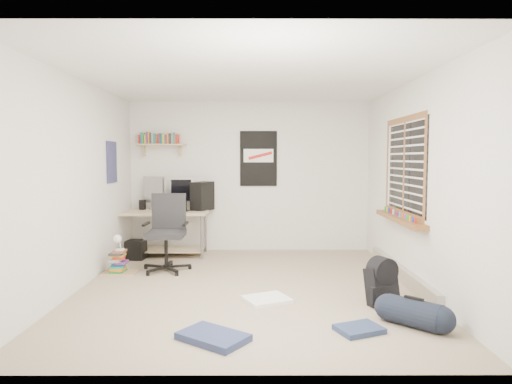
{
  "coord_description": "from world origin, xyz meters",
  "views": [
    {
      "loc": [
        0.09,
        -5.42,
        1.56
      ],
      "look_at": [
        0.1,
        0.46,
        1.12
      ],
      "focal_mm": 32.0,
      "sensor_mm": 36.0,
      "label": 1
    }
  ],
  "objects_px": {
    "duffel_bag": "(414,312)",
    "book_stack": "(119,262)",
    "office_chair": "(166,236)",
    "backpack": "(382,287)",
    "desk": "(159,233)"
  },
  "relations": [
    {
      "from": "duffel_bag",
      "to": "book_stack",
      "type": "distance_m",
      "value": 3.85
    },
    {
      "from": "office_chair",
      "to": "backpack",
      "type": "xyz_separation_m",
      "value": [
        2.57,
        -1.48,
        -0.29
      ]
    },
    {
      "from": "office_chair",
      "to": "duffel_bag",
      "type": "xyz_separation_m",
      "value": [
        2.69,
        -2.11,
        -0.35
      ]
    },
    {
      "from": "backpack",
      "to": "book_stack",
      "type": "height_order",
      "value": "backpack"
    },
    {
      "from": "office_chair",
      "to": "duffel_bag",
      "type": "height_order",
      "value": "office_chair"
    },
    {
      "from": "book_stack",
      "to": "desk",
      "type": "bearing_deg",
      "value": 74.66
    },
    {
      "from": "backpack",
      "to": "book_stack",
      "type": "distance_m",
      "value": 3.46
    },
    {
      "from": "backpack",
      "to": "duffel_bag",
      "type": "xyz_separation_m",
      "value": [
        0.12,
        -0.63,
        -0.06
      ]
    },
    {
      "from": "book_stack",
      "to": "duffel_bag",
      "type": "bearing_deg",
      "value": -30.92
    },
    {
      "from": "backpack",
      "to": "office_chair",
      "type": "bearing_deg",
      "value": 126.08
    },
    {
      "from": "office_chair",
      "to": "duffel_bag",
      "type": "bearing_deg",
      "value": -37.4
    },
    {
      "from": "duffel_bag",
      "to": "book_stack",
      "type": "xyz_separation_m",
      "value": [
        -3.3,
        1.98,
        0.01
      ]
    },
    {
      "from": "duffel_bag",
      "to": "desk",
      "type": "bearing_deg",
      "value": 177.17
    },
    {
      "from": "backpack",
      "to": "duffel_bag",
      "type": "distance_m",
      "value": 0.64
    },
    {
      "from": "office_chair",
      "to": "book_stack",
      "type": "bearing_deg",
      "value": -167.31
    }
  ]
}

